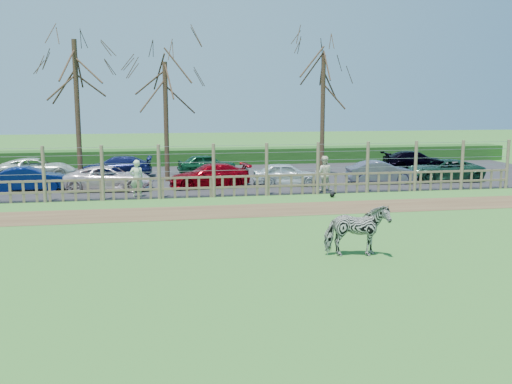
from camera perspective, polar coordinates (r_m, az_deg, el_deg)
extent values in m
plane|color=#519342|center=(18.86, -1.65, -4.59)|extent=(120.00, 120.00, 0.00)
cube|color=brown|center=(23.21, -3.31, -1.96)|extent=(34.00, 2.80, 0.01)
cube|color=#232326|center=(33.03, -5.41, 1.40)|extent=(44.00, 13.00, 0.04)
cube|color=#1E4716|center=(39.90, -6.27, 3.50)|extent=(46.00, 2.00, 1.10)
cube|color=brown|center=(26.56, -4.23, 0.43)|extent=(30.00, 0.06, 0.10)
cube|color=brown|center=(26.49, -4.24, 1.50)|extent=(30.00, 0.06, 0.10)
cylinder|color=brown|center=(26.74, -20.45, 1.66)|extent=(0.16, 0.16, 2.50)
cylinder|color=brown|center=(26.41, -15.11, 1.84)|extent=(0.16, 0.16, 2.50)
cylinder|color=brown|center=(26.31, -9.67, 2.00)|extent=(0.16, 0.16, 2.50)
cylinder|color=brown|center=(26.45, -4.25, 2.15)|extent=(0.16, 0.16, 2.50)
cylinder|color=brown|center=(26.82, 1.07, 2.27)|extent=(0.16, 0.16, 2.50)
cylinder|color=brown|center=(27.42, 6.21, 2.37)|extent=(0.16, 0.16, 2.50)
cylinder|color=brown|center=(28.22, 11.09, 2.45)|extent=(0.16, 0.16, 2.50)
cylinder|color=brown|center=(29.22, 15.67, 2.50)|extent=(0.16, 0.16, 2.50)
cylinder|color=brown|center=(30.39, 19.92, 2.54)|extent=(0.16, 0.16, 2.50)
cylinder|color=brown|center=(31.72, 23.83, 2.56)|extent=(0.16, 0.16, 2.50)
cylinder|color=gray|center=(26.45, -4.25, 2.15)|extent=(30.00, 0.02, 0.02)
cylinder|color=gray|center=(26.41, -4.26, 3.01)|extent=(30.00, 0.02, 0.02)
cylinder|color=gray|center=(26.36, -4.27, 3.87)|extent=(30.00, 0.02, 0.02)
cylinder|color=gray|center=(26.33, -4.28, 4.63)|extent=(30.00, 0.02, 0.02)
cylinder|color=#3D2B1E|center=(30.85, -17.41, 7.42)|extent=(0.26, 0.26, 7.50)
cylinder|color=#3D2B1E|center=(31.64, -8.98, 6.86)|extent=(0.26, 0.26, 6.50)
cylinder|color=#3D2B1E|center=(33.56, 6.67, 7.47)|extent=(0.26, 0.26, 7.00)
imported|color=gray|center=(16.74, 10.04, -3.81)|extent=(1.90, 1.03, 1.54)
imported|color=#C1E6A9|center=(26.88, -11.85, 1.34)|extent=(0.69, 0.51, 1.72)
imported|color=#EFEDC9|center=(28.27, 6.79, 1.85)|extent=(0.98, 0.85, 1.72)
sphere|color=black|center=(26.76, 7.63, -0.29)|extent=(0.22, 0.22, 0.22)
sphere|color=black|center=(26.79, 7.91, -0.12)|extent=(0.11, 0.11, 0.11)
imported|color=#061653|center=(30.08, -21.70, 1.20)|extent=(3.76, 1.66, 1.20)
imported|color=silver|center=(29.24, -14.42, 1.35)|extent=(4.50, 2.42, 1.20)
imported|color=maroon|center=(29.36, -4.66, 1.65)|extent=(4.30, 2.14, 1.20)
imported|color=silver|center=(29.89, 3.04, 1.80)|extent=(3.66, 1.79, 1.20)
imported|color=#55576D|center=(31.39, 12.36, 1.96)|extent=(3.75, 1.64, 1.20)
imported|color=#1A412F|center=(33.22, 18.18, 2.10)|extent=(4.40, 2.17, 1.20)
imported|color=silver|center=(34.62, -21.11, 2.21)|extent=(4.51, 2.45, 1.20)
imported|color=#111848|center=(34.12, -13.81, 2.47)|extent=(4.19, 1.82, 1.20)
imported|color=#0E4525|center=(34.58, -4.90, 2.79)|extent=(3.67, 1.83, 1.20)
imported|color=black|center=(37.81, 15.61, 3.04)|extent=(4.28, 2.08, 1.20)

